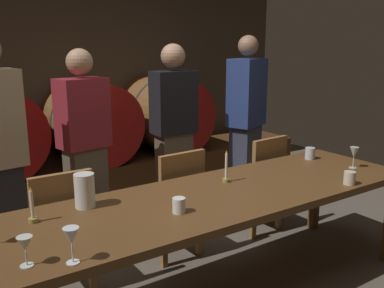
{
  "coord_description": "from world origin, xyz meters",
  "views": [
    {
      "loc": [
        -1.57,
        -2.21,
        1.67
      ],
      "look_at": [
        0.01,
        0.13,
        1.0
      ],
      "focal_mm": 39.76,
      "sensor_mm": 36.0,
      "label": 1
    }
  ],
  "objects_px": {
    "wine_barrel_right": "(164,114)",
    "candle_right": "(226,173)",
    "wine_glass_center_left": "(25,245)",
    "chair_left": "(60,226)",
    "guest_center_left": "(85,149)",
    "guest_center_right": "(174,135)",
    "chair_center": "(175,198)",
    "cup_right": "(310,153)",
    "pitcher": "(85,191)",
    "cup_center": "(350,178)",
    "chair_right": "(260,179)",
    "guest_far_right": "(246,126)",
    "candle_left": "(33,213)",
    "wine_glass_center_right": "(71,237)",
    "dining_table": "(223,201)",
    "wine_barrel_center": "(90,121)",
    "wine_glass_far_right": "(354,153)",
    "cup_left": "(179,205)"
  },
  "relations": [
    {
      "from": "wine_barrel_right",
      "to": "candle_right",
      "type": "distance_m",
      "value": 2.23
    },
    {
      "from": "wine_glass_center_left",
      "to": "chair_left",
      "type": "bearing_deg",
      "value": 65.93
    },
    {
      "from": "guest_center_left",
      "to": "guest_center_right",
      "type": "xyz_separation_m",
      "value": [
        0.84,
        -0.01,
        0.02
      ]
    },
    {
      "from": "chair_center",
      "to": "cup_right",
      "type": "distance_m",
      "value": 1.19
    },
    {
      "from": "chair_left",
      "to": "pitcher",
      "type": "relative_size",
      "value": 4.32
    },
    {
      "from": "guest_center_left",
      "to": "cup_center",
      "type": "bearing_deg",
      "value": 119.32
    },
    {
      "from": "chair_right",
      "to": "guest_center_left",
      "type": "xyz_separation_m",
      "value": [
        -1.4,
        0.57,
        0.35
      ]
    },
    {
      "from": "guest_far_right",
      "to": "cup_right",
      "type": "height_order",
      "value": "guest_far_right"
    },
    {
      "from": "candle_left",
      "to": "cup_center",
      "type": "relative_size",
      "value": 2.26
    },
    {
      "from": "candle_left",
      "to": "guest_far_right",
      "type": "bearing_deg",
      "value": 20.39
    },
    {
      "from": "candle_left",
      "to": "wine_glass_center_right",
      "type": "distance_m",
      "value": 0.55
    },
    {
      "from": "dining_table",
      "to": "wine_glass_center_right",
      "type": "height_order",
      "value": "wine_glass_center_right"
    },
    {
      "from": "wine_glass_center_left",
      "to": "wine_barrel_center",
      "type": "bearing_deg",
      "value": 63.75
    },
    {
      "from": "wine_barrel_right",
      "to": "guest_center_left",
      "type": "bearing_deg",
      "value": -142.05
    },
    {
      "from": "cup_center",
      "to": "wine_glass_far_right",
      "type": "bearing_deg",
      "value": 32.65
    },
    {
      "from": "wine_glass_center_left",
      "to": "wine_glass_center_right",
      "type": "distance_m",
      "value": 0.2
    },
    {
      "from": "chair_left",
      "to": "wine_glass_center_right",
      "type": "bearing_deg",
      "value": 77.6
    },
    {
      "from": "wine_glass_center_left",
      "to": "cup_left",
      "type": "distance_m",
      "value": 0.88
    },
    {
      "from": "guest_far_right",
      "to": "cup_right",
      "type": "xyz_separation_m",
      "value": [
        0.04,
        -0.77,
        -0.12
      ]
    },
    {
      "from": "chair_left",
      "to": "cup_right",
      "type": "xyz_separation_m",
      "value": [
        2.0,
        -0.37,
        0.29
      ]
    },
    {
      "from": "dining_table",
      "to": "chair_center",
      "type": "distance_m",
      "value": 0.66
    },
    {
      "from": "wine_barrel_right",
      "to": "cup_right",
      "type": "bearing_deg",
      "value": -83.55
    },
    {
      "from": "pitcher",
      "to": "wine_glass_center_right",
      "type": "relative_size",
      "value": 1.23
    },
    {
      "from": "wine_glass_center_right",
      "to": "wine_glass_far_right",
      "type": "bearing_deg",
      "value": 5.8
    },
    {
      "from": "guest_far_right",
      "to": "cup_left",
      "type": "relative_size",
      "value": 19.76
    },
    {
      "from": "pitcher",
      "to": "wine_barrel_right",
      "type": "bearing_deg",
      "value": 49.57
    },
    {
      "from": "wine_barrel_right",
      "to": "cup_right",
      "type": "height_order",
      "value": "wine_barrel_right"
    },
    {
      "from": "chair_right",
      "to": "cup_right",
      "type": "distance_m",
      "value": 0.52
    },
    {
      "from": "pitcher",
      "to": "cup_center",
      "type": "relative_size",
      "value": 2.26
    },
    {
      "from": "candle_right",
      "to": "wine_glass_center_right",
      "type": "height_order",
      "value": "candle_right"
    },
    {
      "from": "candle_right",
      "to": "cup_right",
      "type": "xyz_separation_m",
      "value": [
        0.96,
        0.09,
        -0.02
      ]
    },
    {
      "from": "dining_table",
      "to": "cup_center",
      "type": "xyz_separation_m",
      "value": [
        0.83,
        -0.35,
        0.11
      ]
    },
    {
      "from": "chair_left",
      "to": "guest_far_right",
      "type": "distance_m",
      "value": 2.04
    },
    {
      "from": "wine_barrel_center",
      "to": "cup_right",
      "type": "distance_m",
      "value": 2.32
    },
    {
      "from": "chair_right",
      "to": "wine_glass_center_left",
      "type": "distance_m",
      "value": 2.4
    },
    {
      "from": "wine_barrel_center",
      "to": "wine_glass_center_left",
      "type": "xyz_separation_m",
      "value": [
        -1.25,
        -2.53,
        -0.03
      ]
    },
    {
      "from": "wine_barrel_center",
      "to": "pitcher",
      "type": "bearing_deg",
      "value": -111.57
    },
    {
      "from": "pitcher",
      "to": "wine_barrel_center",
      "type": "bearing_deg",
      "value": 68.43
    },
    {
      "from": "wine_barrel_right",
      "to": "pitcher",
      "type": "height_order",
      "value": "wine_barrel_right"
    },
    {
      "from": "dining_table",
      "to": "cup_left",
      "type": "bearing_deg",
      "value": -163.08
    },
    {
      "from": "dining_table",
      "to": "cup_right",
      "type": "distance_m",
      "value": 1.15
    },
    {
      "from": "wine_glass_center_left",
      "to": "chair_center",
      "type": "bearing_deg",
      "value": 34.6
    },
    {
      "from": "chair_center",
      "to": "guest_center_right",
      "type": "height_order",
      "value": "guest_center_right"
    },
    {
      "from": "wine_glass_center_right",
      "to": "chair_left",
      "type": "bearing_deg",
      "value": 77.21
    },
    {
      "from": "wine_barrel_right",
      "to": "wine_glass_center_left",
      "type": "xyz_separation_m",
      "value": [
        -2.17,
        -2.53,
        -0.03
      ]
    },
    {
      "from": "guest_center_right",
      "to": "cup_left",
      "type": "xyz_separation_m",
      "value": [
        -0.77,
        -1.32,
        -0.09
      ]
    },
    {
      "from": "wine_barrel_right",
      "to": "pitcher",
      "type": "xyz_separation_m",
      "value": [
        -1.71,
        -2.01,
        -0.03
      ]
    },
    {
      "from": "candle_left",
      "to": "pitcher",
      "type": "height_order",
      "value": "same"
    },
    {
      "from": "wine_glass_center_left",
      "to": "cup_center",
      "type": "height_order",
      "value": "wine_glass_center_left"
    },
    {
      "from": "candle_right",
      "to": "pitcher",
      "type": "bearing_deg",
      "value": 174.31
    }
  ]
}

